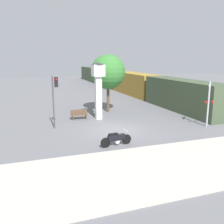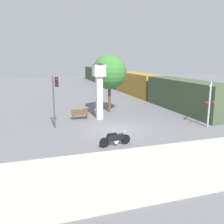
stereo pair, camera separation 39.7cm
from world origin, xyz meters
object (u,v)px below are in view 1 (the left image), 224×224
Objects in this scene: motorcycle at (116,139)px; railroad_crossing_signal at (209,102)px; bench at (79,114)px; freight_train at (119,80)px; street_tree at (108,72)px; clock_tower at (98,82)px; traffic_light at (55,93)px.

railroad_crossing_signal is (8.97, 1.95, 1.63)m from motorcycle.
bench is at bearing 88.27° from motorcycle.
street_tree is (-8.15, -17.97, 2.59)m from freight_train.
motorcycle is 8.11m from bench.
street_tree is at bearing 67.10° from motorcycle.
railroad_crossing_signal is at bearing -32.01° from bench.
motorcycle is 30.45m from freight_train.
clock_tower is 4.73m from traffic_light.
traffic_light is (-14.28, -22.71, 1.28)m from freight_train.
freight_train is (10.02, 20.73, -1.83)m from clock_tower.
traffic_light is (-4.25, -1.98, -0.55)m from clock_tower.
street_tree reaches higher than clock_tower.
motorcycle is at bearing -60.04° from traffic_light.
clock_tower is 3.42m from street_tree.
street_tree reaches higher than motorcycle.
traffic_light is 0.71× the size of street_tree.
motorcycle is at bearing -105.44° from street_tree.
railroad_crossing_signal is (12.23, -3.70, -0.87)m from traffic_light.
freight_train is 19.90m from street_tree.
clock_tower is at bearing 75.12° from motorcycle.
clock_tower is at bearing -124.24° from street_tree.
traffic_light is at bearing -122.15° from freight_train.
bench is (-11.83, -20.30, -1.21)m from freight_train.
bench is at bearing 147.99° from railroad_crossing_signal.
motorcycle is 0.52× the size of traffic_light.
street_tree is 5.78m from bench.
motorcycle is 1.40× the size of bench.
railroad_crossing_signal is at bearing -94.43° from freight_train.
street_tree is 3.83× the size of bench.
freight_train is at bearing 85.57° from railroad_crossing_signal.
freight_train is 26.49m from railroad_crossing_signal.
motorcycle is 8.28m from clock_tower.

